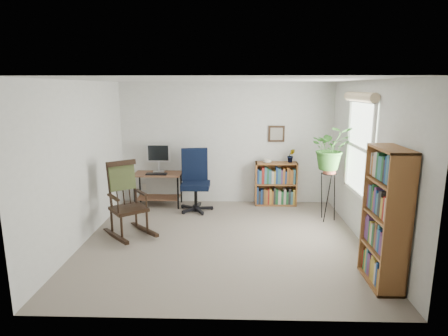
{
  "coord_description": "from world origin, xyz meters",
  "views": [
    {
      "loc": [
        0.17,
        -5.37,
        2.3
      ],
      "look_at": [
        0.0,
        0.4,
        1.05
      ],
      "focal_mm": 30.0,
      "sensor_mm": 36.0,
      "label": 1
    }
  ],
  "objects_px": {
    "office_chair": "(196,180)",
    "rocking_chair": "(128,199)",
    "low_bookshelf": "(276,184)",
    "tall_bookshelf": "(385,218)",
    "desk": "(158,189)"
  },
  "relations": [
    {
      "from": "rocking_chair",
      "to": "low_bookshelf",
      "type": "xyz_separation_m",
      "value": [
        2.47,
        1.65,
        -0.17
      ]
    },
    {
      "from": "rocking_chair",
      "to": "low_bookshelf",
      "type": "height_order",
      "value": "rocking_chair"
    },
    {
      "from": "office_chair",
      "to": "low_bookshelf",
      "type": "bearing_deg",
      "value": 5.65
    },
    {
      "from": "office_chair",
      "to": "rocking_chair",
      "type": "bearing_deg",
      "value": -136.68
    },
    {
      "from": "tall_bookshelf",
      "to": "rocking_chair",
      "type": "bearing_deg",
      "value": 157.98
    },
    {
      "from": "desk",
      "to": "low_bookshelf",
      "type": "xyz_separation_m",
      "value": [
        2.32,
        0.12,
        0.1
      ]
    },
    {
      "from": "office_chair",
      "to": "rocking_chair",
      "type": "height_order",
      "value": "rocking_chair"
    },
    {
      "from": "office_chair",
      "to": "rocking_chair",
      "type": "relative_size",
      "value": 0.99
    },
    {
      "from": "office_chair",
      "to": "tall_bookshelf",
      "type": "relative_size",
      "value": 0.72
    },
    {
      "from": "desk",
      "to": "tall_bookshelf",
      "type": "xyz_separation_m",
      "value": [
        3.25,
        -2.91,
        0.49
      ]
    },
    {
      "from": "office_chair",
      "to": "low_bookshelf",
      "type": "relative_size",
      "value": 1.38
    },
    {
      "from": "desk",
      "to": "office_chair",
      "type": "relative_size",
      "value": 0.77
    },
    {
      "from": "desk",
      "to": "rocking_chair",
      "type": "relative_size",
      "value": 0.76
    },
    {
      "from": "tall_bookshelf",
      "to": "office_chair",
      "type": "bearing_deg",
      "value": 133.6
    },
    {
      "from": "office_chair",
      "to": "low_bookshelf",
      "type": "height_order",
      "value": "office_chair"
    }
  ]
}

